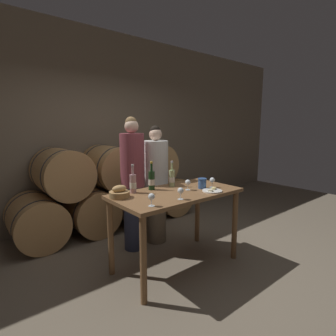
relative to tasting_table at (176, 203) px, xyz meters
name	(u,v)px	position (x,y,z in m)	size (l,w,h in m)	color
ground_plane	(176,265)	(0.00, 0.00, -0.77)	(10.00, 10.00, 0.00)	#726654
stone_wall_back	(95,127)	(0.00, 2.14, 0.83)	(10.00, 0.12, 3.20)	#7F705B
barrel_stack	(111,189)	(0.00, 1.60, -0.16)	(2.95, 0.83, 1.32)	tan
tasting_table	(176,203)	(0.00, 0.00, 0.00)	(1.46, 0.76, 0.89)	brown
person_left	(133,183)	(-0.15, 0.69, 0.13)	(0.31, 0.31, 1.74)	#2D334C
person_right	(156,184)	(0.22, 0.69, 0.06)	(0.34, 0.34, 1.63)	#756651
wine_bottle_red	(152,180)	(-0.16, 0.25, 0.24)	(0.07, 0.07, 0.33)	#193819
wine_bottle_white	(172,178)	(0.13, 0.23, 0.23)	(0.07, 0.07, 0.31)	#ADBC7F
wine_bottle_rose	(133,183)	(-0.40, 0.26, 0.23)	(0.07, 0.07, 0.32)	#BC8E93
blue_crock	(202,183)	(0.33, -0.08, 0.19)	(0.10, 0.10, 0.12)	#335693
bread_basket	(119,193)	(-0.62, 0.19, 0.18)	(0.21, 0.21, 0.13)	#A87F4C
cheese_plate	(212,191)	(0.32, -0.25, 0.14)	(0.22, 0.22, 0.04)	white
wine_glass_far_left	(151,197)	(-0.53, -0.26, 0.21)	(0.06, 0.06, 0.12)	white
wine_glass_left	(181,191)	(-0.17, -0.26, 0.21)	(0.06, 0.06, 0.12)	white
wine_glass_center	(188,183)	(0.15, -0.03, 0.21)	(0.06, 0.06, 0.12)	white
wine_glass_right	(212,180)	(0.46, -0.12, 0.21)	(0.06, 0.06, 0.12)	white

